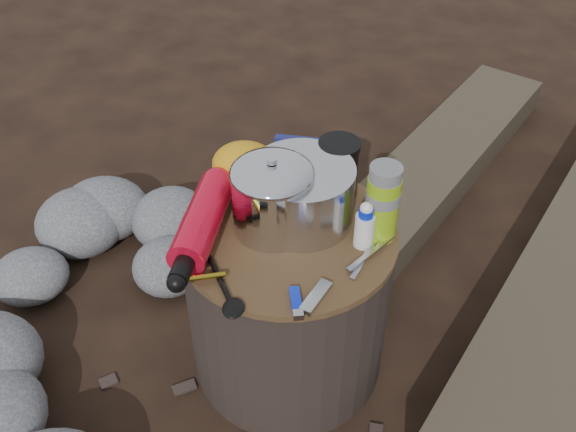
# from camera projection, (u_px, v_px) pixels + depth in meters

# --- Properties ---
(ground) EXTENTS (60.00, 60.00, 0.00)m
(ground) POSITION_uv_depth(u_px,v_px,m) (288.00, 356.00, 1.68)
(ground) COLOR black
(ground) RESTS_ON ground
(stump) EXTENTS (0.47, 0.47, 0.43)m
(stump) POSITION_uv_depth(u_px,v_px,m) (288.00, 300.00, 1.54)
(stump) COLOR black
(stump) RESTS_ON ground
(rock_ring) EXTENTS (0.49, 1.06, 0.21)m
(rock_ring) POSITION_uv_depth(u_px,v_px,m) (79.00, 322.00, 1.63)
(rock_ring) COLOR #5B5B60
(rock_ring) RESTS_ON ground
(log_small) EXTENTS (0.92, 1.30, 0.11)m
(log_small) POSITION_uv_depth(u_px,v_px,m) (433.00, 168.00, 2.20)
(log_small) COLOR #3D3427
(log_small) RESTS_ON ground
(foil_windscreen) EXTENTS (0.22, 0.22, 0.14)m
(foil_windscreen) POSITION_uv_depth(u_px,v_px,m) (302.00, 194.00, 1.39)
(foil_windscreen) COLOR silver
(foil_windscreen) RESTS_ON stump
(camping_pot) EXTENTS (0.17, 0.17, 0.17)m
(camping_pot) POSITION_uv_depth(u_px,v_px,m) (272.00, 196.00, 1.35)
(camping_pot) COLOR silver
(camping_pot) RESTS_ON stump
(fuel_bottle) EXTENTS (0.11, 0.33, 0.08)m
(fuel_bottle) POSITION_uv_depth(u_px,v_px,m) (202.00, 221.00, 1.36)
(fuel_bottle) COLOR red
(fuel_bottle) RESTS_ON stump
(thermos) EXTENTS (0.07, 0.07, 0.18)m
(thermos) POSITION_uv_depth(u_px,v_px,m) (382.00, 203.00, 1.33)
(thermos) COLOR #7FA913
(thermos) RESTS_ON stump
(travel_mug) EXTENTS (0.09, 0.09, 0.13)m
(travel_mug) POSITION_uv_depth(u_px,v_px,m) (338.00, 168.00, 1.46)
(travel_mug) COLOR black
(travel_mug) RESTS_ON stump
(stuff_sack) EXTENTS (0.15, 0.12, 0.10)m
(stuff_sack) POSITION_uv_depth(u_px,v_px,m) (245.00, 164.00, 1.49)
(stuff_sack) COLOR orange
(stuff_sack) RESTS_ON stump
(food_pouch) EXTENTS (0.11, 0.03, 0.13)m
(food_pouch) POSITION_uv_depth(u_px,v_px,m) (297.00, 165.00, 1.47)
(food_pouch) COLOR navy
(food_pouch) RESTS_ON stump
(lighter) EXTENTS (0.03, 0.08, 0.01)m
(lighter) POSITION_uv_depth(u_px,v_px,m) (296.00, 300.00, 1.24)
(lighter) COLOR #0A21BE
(lighter) RESTS_ON stump
(multitool) EXTENTS (0.06, 0.09, 0.01)m
(multitool) POSITION_uv_depth(u_px,v_px,m) (316.00, 297.00, 1.25)
(multitool) COLOR #AAAAAF
(multitool) RESTS_ON stump
(pot_grabber) EXTENTS (0.11, 0.14, 0.01)m
(pot_grabber) POSITION_uv_depth(u_px,v_px,m) (366.00, 255.00, 1.33)
(pot_grabber) COLOR #AAAAAF
(pot_grabber) RESTS_ON stump
(spork) EXTENTS (0.11, 0.16, 0.01)m
(spork) POSITION_uv_depth(u_px,v_px,m) (220.00, 281.00, 1.28)
(spork) COLOR black
(spork) RESTS_ON stump
(squeeze_bottle) EXTENTS (0.04, 0.04, 0.10)m
(squeeze_bottle) POSITION_uv_depth(u_px,v_px,m) (365.00, 227.00, 1.34)
(squeeze_bottle) COLOR white
(squeeze_bottle) RESTS_ON stump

